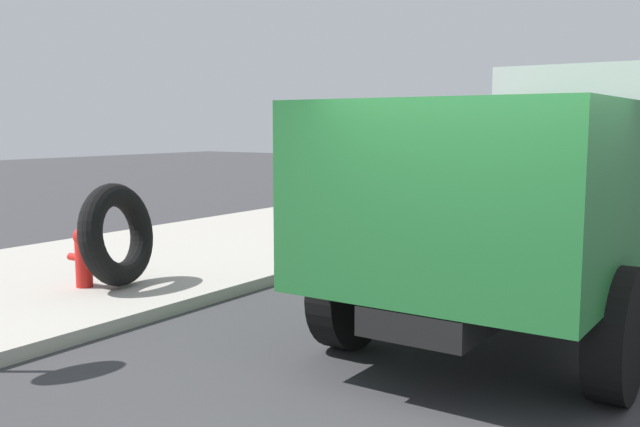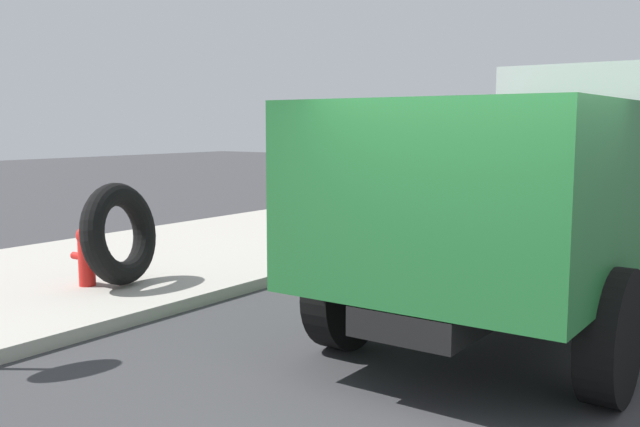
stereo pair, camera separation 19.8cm
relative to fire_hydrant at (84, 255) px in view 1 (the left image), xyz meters
The scene contains 4 objects.
ground_plane 5.64m from the fire_hydrant, 98.91° to the right, with size 80.00×80.00×0.00m, color #38383A.
fire_hydrant is the anchor object (origin of this frame).
loose_tire 0.50m from the fire_hydrant, 52.64° to the right, with size 1.31×1.31×0.30m, color black.
dump_truck_green 5.84m from the fire_hydrant, 62.03° to the right, with size 7.00×2.81×3.00m.
Camera 1 is at (-4.76, -1.88, 2.20)m, focal length 39.68 mm.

